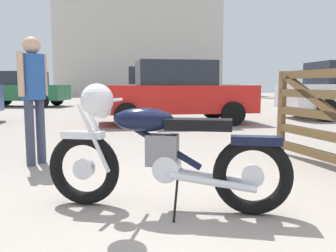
# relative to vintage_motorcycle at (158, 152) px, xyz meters

# --- Properties ---
(ground_plane) EXTENTS (80.00, 80.00, 0.00)m
(ground_plane) POSITION_rel_vintage_motorcycle_xyz_m (0.14, -0.22, -0.49)
(ground_plane) COLOR gray
(vintage_motorcycle) EXTENTS (2.03, 0.77, 1.07)m
(vintage_motorcycle) POSITION_rel_vintage_motorcycle_xyz_m (0.00, 0.00, 0.00)
(vintage_motorcycle) COLOR black
(vintage_motorcycle) RESTS_ON ground_plane
(bystander) EXTENTS (0.30, 0.40, 1.66)m
(bystander) POSITION_rel_vintage_motorcycle_xyz_m (-1.46, 1.87, 0.53)
(bystander) COLOR #383D51
(bystander) RESTS_ON ground_plane
(dark_sedan_left) EXTENTS (4.30, 2.12, 1.67)m
(dark_sedan_left) POSITION_rel_vintage_motorcycle_xyz_m (0.99, 6.62, 0.34)
(dark_sedan_left) COLOR black
(dark_sedan_left) RESTS_ON ground_plane
(silver_sedan_mid) EXTENTS (4.70, 1.97, 1.74)m
(silver_sedan_mid) POSITION_rel_vintage_motorcycle_xyz_m (1.69, 11.62, 0.45)
(silver_sedan_mid) COLOR black
(silver_sedan_mid) RESTS_ON ground_plane
(red_hatchback_near) EXTENTS (4.45, 2.53, 1.67)m
(red_hatchback_near) POSITION_rel_vintage_motorcycle_xyz_m (-5.34, 14.74, 0.34)
(red_hatchback_near) COLOR black
(red_hatchback_near) RESTS_ON ground_plane
(industrial_building) EXTENTS (17.17, 9.10, 23.85)m
(industrial_building) POSITION_rel_vintage_motorcycle_xyz_m (0.95, 36.30, 5.33)
(industrial_building) COLOR beige
(industrial_building) RESTS_ON ground_plane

